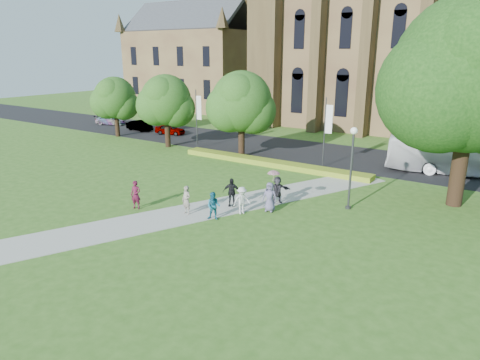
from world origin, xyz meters
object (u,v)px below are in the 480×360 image
Objects in this scene: large_tree at (473,74)px; car_1 at (139,126)px; tour_coach at (460,155)px; car_2 at (111,120)px; car_0 at (170,129)px; streetlamp at (352,158)px; pedestrian_0 at (136,195)px.

large_tree is 39.19m from car_1.
car_2 is at bearing 75.23° from tour_coach.
car_0 is (-32.57, 8.29, -7.72)m from large_tree.
streetlamp is 1.21× the size of car_2.
large_tree is 1.17× the size of tour_coach.
streetlamp is 2.90× the size of pedestrian_0.
streetlamp reaches higher than car_2.
large_tree is (5.50, 4.50, 5.07)m from streetlamp.
car_0 is 0.85× the size of car_2.
large_tree reaches higher than car_0.
large_tree is at bearing 39.29° from streetlamp.
tour_coach is at bearing 96.31° from large_tree.
car_0 is 2.04× the size of pedestrian_0.
streetlamp is 0.46× the size of tour_coach.
car_1 reaches higher than car_0.
car_1 is (-37.58, 8.04, -7.71)m from large_tree.
large_tree is 3.06× the size of car_2.
large_tree is at bearing -118.96° from car_2.
tour_coach is 3.06× the size of car_0.
car_1 is (-36.67, -0.15, -0.94)m from tour_coach.
streetlamp is at bearing 146.77° from tour_coach.
streetlamp is 30.06m from car_0.
streetlamp is 34.54m from car_1.
car_1 is (-5.00, -0.25, 0.01)m from car_0.
streetlamp is 13.72m from pedestrian_0.
pedestrian_0 reaches higher than car_1.
streetlamp reaches higher than car_1.
large_tree is 34.48m from car_0.
tour_coach is 36.68m from car_1.
car_1 is 0.89× the size of car_2.
streetlamp is at bearing -106.34° from car_1.
large_tree reaches higher than car_2.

